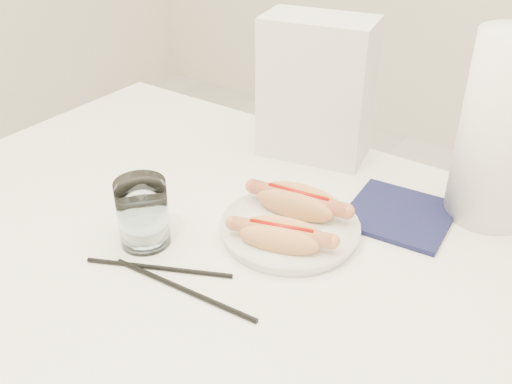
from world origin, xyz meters
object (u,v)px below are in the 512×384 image
Objects in this scene: table at (235,271)px; water_glass at (143,213)px; hotdog_right at (281,236)px; napkin_box at (316,89)px; paper_towel_roll at (504,130)px; hotdog_left at (298,202)px; plate at (290,230)px.

table is 11.42× the size of water_glass.
hotdog_right is 0.35m from napkin_box.
hotdog_right is 1.41× the size of water_glass.
water_glass reaches higher than hotdog_right.
hotdog_left is at bearing -139.90° from paper_towel_roll.
hotdog_left is 0.62× the size of napkin_box.
water_glass is 0.41m from napkin_box.
napkin_box is (-0.13, 0.31, 0.10)m from hotdog_right.
hotdog_left is 1.10× the size of hotdog_right.
hotdog_right is at bearing 7.61° from table.
napkin_box is (-0.11, 0.26, 0.12)m from plate.
table is at bearing -134.43° from plate.
plate is 0.31m from napkin_box.
hotdog_right is at bearing -79.47° from napkin_box.
paper_towel_roll reaches higher than hotdog_right.
water_glass is (-0.19, -0.09, 0.02)m from hotdog_right.
plate is at bearing -134.01° from paper_towel_roll.
paper_towel_roll is (0.21, 0.29, 0.11)m from hotdog_right.
hotdog_left is at bearing 89.07° from hotdog_right.
napkin_box is at bearing 176.46° from paper_towel_roll.
plate is at bearing -78.67° from napkin_box.
paper_towel_roll is at bearing -15.36° from napkin_box.
hotdog_left is at bearing 48.07° from water_glass.
hotdog_left is 0.24m from water_glass.
table is 4.03× the size of paper_towel_roll.
napkin_box is at bearing 94.97° from hotdog_right.
water_glass is (-0.16, -0.18, 0.01)m from hotdog_left.
hotdog_left is (0.05, 0.10, 0.10)m from table.
paper_towel_roll is (0.24, 0.20, 0.11)m from hotdog_left.
plate is 1.97× the size of water_glass.
hotdog_left reaches higher than table.
plate is at bearing -83.99° from hotdog_left.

